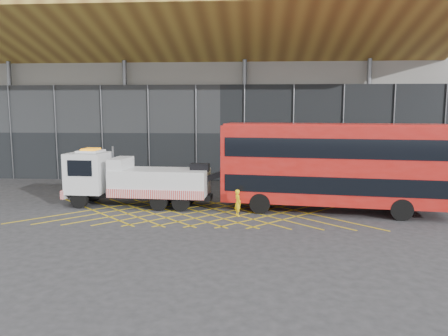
{
  "coord_description": "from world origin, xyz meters",
  "views": [
    {
      "loc": [
        4.83,
        -24.87,
        5.9
      ],
      "look_at": [
        3.0,
        1.5,
        2.4
      ],
      "focal_mm": 35.0,
      "sensor_mm": 36.0,
      "label": 1
    }
  ],
  "objects": [
    {
      "name": "road_markings",
      "position": [
        1.6,
        0.0,
        0.01
      ],
      "size": [
        19.96,
        7.16,
        0.01
      ],
      "color": "gold",
      "rests_on": "ground_plane"
    },
    {
      "name": "construction_building",
      "position": [
        1.92,
        18.4,
        8.98
      ],
      "size": [
        55.0,
        23.97,
        18.0
      ],
      "color": "gray",
      "rests_on": "ground_plane"
    },
    {
      "name": "bus_towed",
      "position": [
        9.33,
        0.51,
        2.85
      ],
      "size": [
        12.9,
        4.63,
        5.14
      ],
      "rotation": [
        0.0,
        0.0,
        -0.14
      ],
      "color": "#AD140F",
      "rests_on": "ground_plane"
    },
    {
      "name": "worker",
      "position": [
        3.94,
        -0.88,
        0.75
      ],
      "size": [
        0.55,
        0.65,
        1.51
      ],
      "primitive_type": "imported",
      "rotation": [
        0.0,
        0.0,
        1.98
      ],
      "color": "yellow",
      "rests_on": "ground_plane"
    },
    {
      "name": "recovery_truck",
      "position": [
        -2.64,
        1.25,
        1.67
      ],
      "size": [
        10.43,
        3.03,
        3.62
      ],
      "rotation": [
        0.0,
        0.0,
        -0.06
      ],
      "color": "black",
      "rests_on": "ground_plane"
    },
    {
      "name": "ground_plane",
      "position": [
        0.0,
        0.0,
        0.0
      ],
      "size": [
        120.0,
        120.0,
        0.0
      ],
      "primitive_type": "plane",
      "color": "#28292B"
    }
  ]
}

